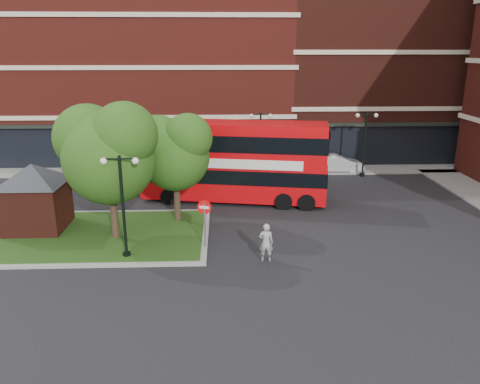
{
  "coord_description": "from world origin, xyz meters",
  "views": [
    {
      "loc": [
        -0.9,
        -20.35,
        9.57
      ],
      "look_at": [
        0.05,
        4.22,
        2.0
      ],
      "focal_mm": 35.0,
      "sensor_mm": 36.0,
      "label": 1
    }
  ],
  "objects_px": {
    "car_silver": "(156,169)",
    "car_white": "(336,163)",
    "woman": "(266,242)",
    "bus": "(234,156)"
  },
  "relations": [
    {
      "from": "woman",
      "to": "car_white",
      "type": "relative_size",
      "value": 0.44
    },
    {
      "from": "car_silver",
      "to": "car_white",
      "type": "relative_size",
      "value": 1.03
    },
    {
      "from": "woman",
      "to": "car_silver",
      "type": "height_order",
      "value": "woman"
    },
    {
      "from": "bus",
      "to": "car_silver",
      "type": "bearing_deg",
      "value": 146.34
    },
    {
      "from": "woman",
      "to": "car_silver",
      "type": "distance_m",
      "value": 16.42
    },
    {
      "from": "woman",
      "to": "car_white",
      "type": "height_order",
      "value": "woman"
    },
    {
      "from": "bus",
      "to": "car_silver",
      "type": "height_order",
      "value": "bus"
    },
    {
      "from": "bus",
      "to": "woman",
      "type": "relative_size",
      "value": 6.53
    },
    {
      "from": "bus",
      "to": "woman",
      "type": "xyz_separation_m",
      "value": [
        1.25,
        -9.21,
        -2.03
      ]
    },
    {
      "from": "woman",
      "to": "car_white",
      "type": "xyz_separation_m",
      "value": [
        7.2,
        16.33,
        -0.23
      ]
    }
  ]
}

